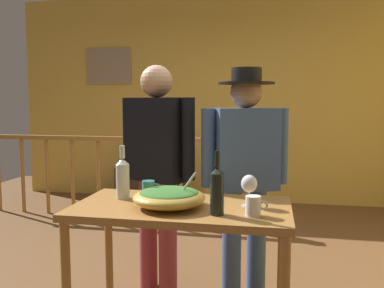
# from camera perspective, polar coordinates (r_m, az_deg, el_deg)

# --- Properties ---
(ground_plane) EXTENTS (7.76, 7.76, 0.00)m
(ground_plane) POSITION_cam_1_polar(r_m,az_deg,el_deg) (3.19, -1.02, -19.34)
(ground_plane) COLOR brown
(back_wall) EXTENTS (5.97, 0.10, 2.82)m
(back_wall) POSITION_cam_1_polar(r_m,az_deg,el_deg) (5.64, 4.98, 6.37)
(back_wall) COLOR gold
(back_wall) RESTS_ON ground_plane
(framed_picture) EXTENTS (0.67, 0.03, 0.51)m
(framed_picture) POSITION_cam_1_polar(r_m,az_deg,el_deg) (6.03, -11.51, 10.57)
(framed_picture) COLOR gray
(stair_railing) EXTENTS (2.76, 0.10, 1.01)m
(stair_railing) POSITION_cam_1_polar(r_m,az_deg,el_deg) (4.82, -8.81, -3.28)
(stair_railing) COLOR #9E6B33
(stair_railing) RESTS_ON ground_plane
(tv_console) EXTENTS (0.90, 0.40, 0.48)m
(tv_console) POSITION_cam_1_polar(r_m,az_deg,el_deg) (5.61, -5.74, -5.66)
(tv_console) COLOR #38281E
(tv_console) RESTS_ON ground_plane
(flat_screen_tv) EXTENTS (0.46, 0.12, 0.37)m
(flat_screen_tv) POSITION_cam_1_polar(r_m,az_deg,el_deg) (5.51, -5.88, -1.04)
(flat_screen_tv) COLOR black
(flat_screen_tv) RESTS_ON tv_console
(serving_table) EXTENTS (1.19, 0.64, 0.79)m
(serving_table) POSITION_cam_1_polar(r_m,az_deg,el_deg) (2.31, -1.44, -10.87)
(serving_table) COLOR #9E6B33
(serving_table) RESTS_ON ground_plane
(salad_bowl) EXTENTS (0.39, 0.39, 0.20)m
(salad_bowl) POSITION_cam_1_polar(r_m,az_deg,el_deg) (2.22, -3.22, -7.34)
(salad_bowl) COLOR gold
(salad_bowl) RESTS_ON serving_table
(wine_glass) EXTENTS (0.09, 0.09, 0.17)m
(wine_glass) POSITION_cam_1_polar(r_m,az_deg,el_deg) (2.24, 7.98, -5.67)
(wine_glass) COLOR silver
(wine_glass) RESTS_ON serving_table
(wine_bottle_clear) EXTENTS (0.08, 0.08, 0.32)m
(wine_bottle_clear) POSITION_cam_1_polar(r_m,az_deg,el_deg) (2.44, -9.65, -4.60)
(wine_bottle_clear) COLOR silver
(wine_bottle_clear) RESTS_ON serving_table
(wine_bottle_dark) EXTENTS (0.07, 0.07, 0.33)m
(wine_bottle_dark) POSITION_cam_1_polar(r_m,az_deg,el_deg) (2.06, 3.52, -6.36)
(wine_bottle_dark) COLOR black
(wine_bottle_dark) RESTS_ON serving_table
(mug_white) EXTENTS (0.11, 0.08, 0.10)m
(mug_white) POSITION_cam_1_polar(r_m,az_deg,el_deg) (2.08, 8.59, -8.54)
(mug_white) COLOR white
(mug_white) RESTS_ON serving_table
(mug_teal) EXTENTS (0.11, 0.08, 0.08)m
(mug_teal) POSITION_cam_1_polar(r_m,az_deg,el_deg) (2.54, -6.05, -6.06)
(mug_teal) COLOR teal
(mug_teal) RESTS_ON serving_table
(person_standing_left) EXTENTS (0.58, 0.38, 1.61)m
(person_standing_left) POSITION_cam_1_polar(r_m,az_deg,el_deg) (2.88, -4.88, -2.11)
(person_standing_left) COLOR #9E3842
(person_standing_left) RESTS_ON ground_plane
(person_standing_right) EXTENTS (0.57, 0.38, 1.59)m
(person_standing_right) POSITION_cam_1_polar(r_m,az_deg,el_deg) (2.78, 7.43, -2.88)
(person_standing_right) COLOR #3D5684
(person_standing_right) RESTS_ON ground_plane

